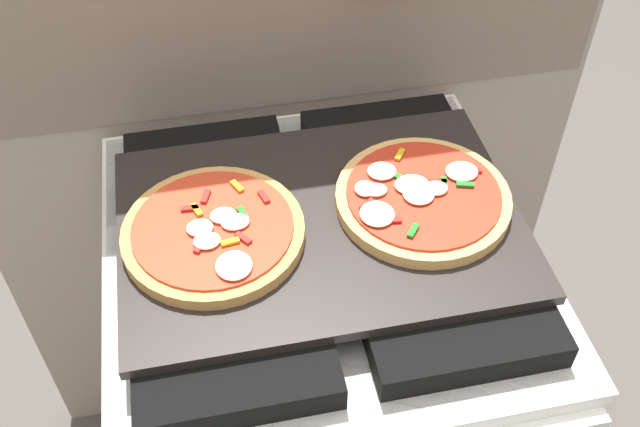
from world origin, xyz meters
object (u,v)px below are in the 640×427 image
stove (320,398)px  pizza_right (422,198)px  baking_tray (320,223)px  pizza_left (214,232)px

stove → pizza_right: (0.14, 0.00, 0.48)m
baking_tray → pizza_right: pizza_right is taller
stove → baking_tray: baking_tray is taller
pizza_left → pizza_right: 0.28m
pizza_right → stove: bearing=-179.5°
stove → baking_tray: bearing=90.0°
pizza_left → pizza_right: (0.28, 0.01, 0.00)m
stove → pizza_right: bearing=0.5°
stove → pizza_left: bearing=-177.7°
baking_tray → pizza_right: size_ratio=2.25×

